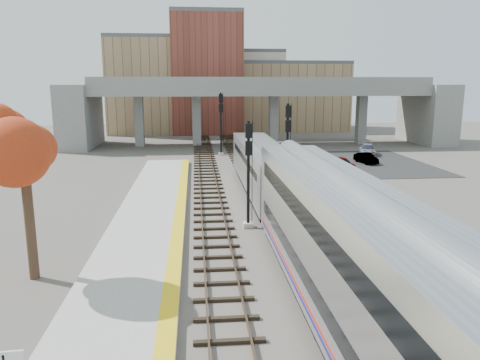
{
  "coord_description": "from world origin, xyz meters",
  "views": [
    {
      "loc": [
        -4.24,
        -21.75,
        8.72
      ],
      "look_at": [
        -1.37,
        8.04,
        2.5
      ],
      "focal_mm": 35.0,
      "sensor_mm": 36.0,
      "label": 1
    }
  ],
  "objects_px": {
    "signal_mast_mid": "(287,149)",
    "signal_mast_far": "(221,124)",
    "car_c": "(367,150)",
    "tree": "(22,139)",
    "signal_mast_near": "(248,178)",
    "coach": "(364,274)",
    "car_a": "(342,163)",
    "locomotive": "(262,166)",
    "car_b": "(366,158)"
  },
  "relations": [
    {
      "from": "signal_mast_mid",
      "to": "signal_mast_far",
      "type": "bearing_deg",
      "value": 101.21
    },
    {
      "from": "signal_mast_far",
      "to": "car_c",
      "type": "bearing_deg",
      "value": -5.35
    },
    {
      "from": "tree",
      "to": "car_c",
      "type": "distance_m",
      "value": 45.02
    },
    {
      "from": "signal_mast_near",
      "to": "signal_mast_far",
      "type": "bearing_deg",
      "value": 90.0
    },
    {
      "from": "coach",
      "to": "tree",
      "type": "bearing_deg",
      "value": 149.86
    },
    {
      "from": "signal_mast_mid",
      "to": "car_a",
      "type": "distance_m",
      "value": 12.93
    },
    {
      "from": "coach",
      "to": "tree",
      "type": "relative_size",
      "value": 2.9
    },
    {
      "from": "tree",
      "to": "signal_mast_mid",
      "type": "bearing_deg",
      "value": 46.45
    },
    {
      "from": "signal_mast_near",
      "to": "coach",
      "type": "bearing_deg",
      "value": -81.43
    },
    {
      "from": "signal_mast_near",
      "to": "signal_mast_far",
      "type": "relative_size",
      "value": 0.86
    },
    {
      "from": "locomotive",
      "to": "signal_mast_mid",
      "type": "relative_size",
      "value": 2.66
    },
    {
      "from": "coach",
      "to": "car_c",
      "type": "distance_m",
      "value": 44.7
    },
    {
      "from": "signal_mast_near",
      "to": "tree",
      "type": "height_order",
      "value": "tree"
    },
    {
      "from": "locomotive",
      "to": "car_b",
      "type": "xyz_separation_m",
      "value": [
        13.44,
        13.22,
        -1.67
      ]
    },
    {
      "from": "signal_mast_near",
      "to": "car_b",
      "type": "distance_m",
      "value": 26.96
    },
    {
      "from": "signal_mast_near",
      "to": "car_c",
      "type": "relative_size",
      "value": 1.47
    },
    {
      "from": "car_c",
      "to": "signal_mast_far",
      "type": "bearing_deg",
      "value": -169.01
    },
    {
      "from": "car_a",
      "to": "tree",
      "type": "bearing_deg",
      "value": -147.56
    },
    {
      "from": "locomotive",
      "to": "tree",
      "type": "bearing_deg",
      "value": -129.62
    },
    {
      "from": "signal_mast_mid",
      "to": "tree",
      "type": "distance_m",
      "value": 21.43
    },
    {
      "from": "signal_mast_mid",
      "to": "coach",
      "type": "bearing_deg",
      "value": -95.03
    },
    {
      "from": "signal_mast_far",
      "to": "car_c",
      "type": "xyz_separation_m",
      "value": [
        17.91,
        -1.68,
        -3.18
      ]
    },
    {
      "from": "car_c",
      "to": "locomotive",
      "type": "bearing_deg",
      "value": -113.19
    },
    {
      "from": "signal_mast_mid",
      "to": "car_b",
      "type": "xyz_separation_m",
      "value": [
        11.44,
        13.09,
        -2.97
      ]
    },
    {
      "from": "signal_mast_mid",
      "to": "signal_mast_far",
      "type": "height_order",
      "value": "signal_mast_far"
    },
    {
      "from": "signal_mast_near",
      "to": "car_c",
      "type": "xyz_separation_m",
      "value": [
        17.91,
        27.82,
        -2.46
      ]
    },
    {
      "from": "tree",
      "to": "locomotive",
      "type": "bearing_deg",
      "value": 50.38
    },
    {
      "from": "coach",
      "to": "signal_mast_far",
      "type": "bearing_deg",
      "value": 92.77
    },
    {
      "from": "signal_mast_far",
      "to": "car_a",
      "type": "height_order",
      "value": "signal_mast_far"
    },
    {
      "from": "car_a",
      "to": "signal_mast_near",
      "type": "bearing_deg",
      "value": -138.34
    },
    {
      "from": "signal_mast_near",
      "to": "car_a",
      "type": "distance_m",
      "value": 22.31
    },
    {
      "from": "locomotive",
      "to": "signal_mast_near",
      "type": "xyz_separation_m",
      "value": [
        -2.1,
        -8.67,
        0.87
      ]
    },
    {
      "from": "tree",
      "to": "car_a",
      "type": "distance_m",
      "value": 34.28
    },
    {
      "from": "car_b",
      "to": "car_c",
      "type": "bearing_deg",
      "value": 57.39
    },
    {
      "from": "signal_mast_mid",
      "to": "car_a",
      "type": "height_order",
      "value": "signal_mast_mid"
    },
    {
      "from": "locomotive",
      "to": "tree",
      "type": "relative_size",
      "value": 2.21
    },
    {
      "from": "signal_mast_mid",
      "to": "car_b",
      "type": "height_order",
      "value": "signal_mast_mid"
    },
    {
      "from": "locomotive",
      "to": "signal_mast_mid",
      "type": "height_order",
      "value": "signal_mast_mid"
    },
    {
      "from": "coach",
      "to": "tree",
      "type": "xyz_separation_m",
      "value": [
        -12.64,
        7.34,
        3.6
      ]
    },
    {
      "from": "signal_mast_near",
      "to": "car_a",
      "type": "relative_size",
      "value": 1.79
    },
    {
      "from": "tree",
      "to": "car_a",
      "type": "relative_size",
      "value": 2.36
    },
    {
      "from": "car_a",
      "to": "car_b",
      "type": "relative_size",
      "value": 1.05
    },
    {
      "from": "signal_mast_mid",
      "to": "tree",
      "type": "xyz_separation_m",
      "value": [
        -14.64,
        -15.4,
        2.81
      ]
    },
    {
      "from": "locomotive",
      "to": "coach",
      "type": "height_order",
      "value": "coach"
    },
    {
      "from": "locomotive",
      "to": "tree",
      "type": "distance_m",
      "value": 20.24
    },
    {
      "from": "signal_mast_far",
      "to": "car_c",
      "type": "height_order",
      "value": "signal_mast_far"
    },
    {
      "from": "signal_mast_far",
      "to": "car_a",
      "type": "xyz_separation_m",
      "value": [
        11.79,
        -10.72,
        -3.21
      ]
    },
    {
      "from": "locomotive",
      "to": "signal_mast_far",
      "type": "distance_m",
      "value": 20.99
    },
    {
      "from": "car_b",
      "to": "signal_mast_near",
      "type": "bearing_deg",
      "value": -136.18
    },
    {
      "from": "signal_mast_near",
      "to": "signal_mast_far",
      "type": "xyz_separation_m",
      "value": [
        0.0,
        29.49,
        0.72
      ]
    }
  ]
}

